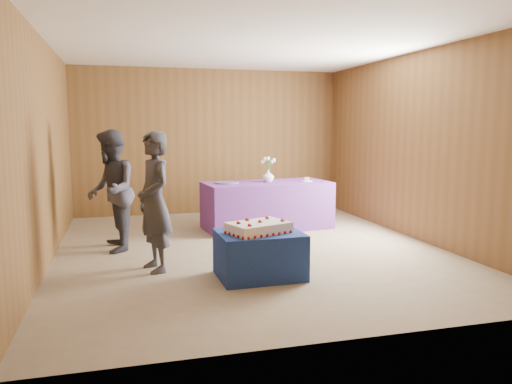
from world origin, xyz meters
name	(u,v)px	position (x,y,z in m)	size (l,w,h in m)	color
ground	(250,249)	(0.00, 0.00, 0.00)	(6.00, 6.00, 0.00)	gray
room_shell	(249,114)	(0.00, 0.00, 1.80)	(5.04, 6.04, 2.72)	brown
cake_table	(260,255)	(-0.21, -1.25, 0.25)	(0.90, 0.70, 0.50)	#1A4594
serving_table	(267,205)	(0.62, 1.26, 0.38)	(2.00, 0.90, 0.75)	#673491
sheet_cake	(259,228)	(-0.23, -1.28, 0.56)	(0.77, 0.65, 0.15)	silver
vase	(268,176)	(0.64, 1.28, 0.85)	(0.19, 0.19, 0.20)	white
flower_spray	(268,160)	(0.64, 1.28, 1.10)	(0.25, 0.24, 0.19)	#295F26
platter	(227,183)	(-0.04, 1.29, 0.76)	(0.38, 0.38, 0.02)	#6B4E9C
plate	(307,181)	(1.26, 1.17, 0.76)	(0.18, 0.18, 0.01)	white
cake_slice	(307,179)	(1.26, 1.17, 0.79)	(0.09, 0.08, 0.08)	silver
knife	(316,182)	(1.38, 1.07, 0.75)	(0.26, 0.02, 0.00)	silver
guest_left	(154,202)	(-1.29, -0.70, 0.80)	(0.58, 0.38, 1.59)	#32333C
guest_right	(111,191)	(-1.77, 0.38, 0.80)	(0.78, 0.61, 1.60)	#34333E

